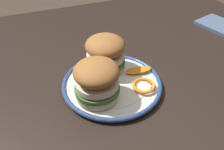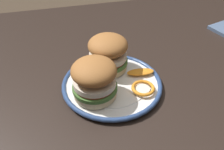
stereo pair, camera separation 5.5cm
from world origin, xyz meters
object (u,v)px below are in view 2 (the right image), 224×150
Objects in this scene: dining_table at (110,97)px; sandwich_half_right at (109,52)px; dinner_plate at (112,84)px; sandwich_half_left at (94,78)px.

dining_table is 8.99× the size of sandwich_half_right.
sandwich_half_left reaches higher than dinner_plate.
dining_table is 0.18m from sandwich_half_left.
sandwich_half_left is at bearing 55.21° from dining_table.
dining_table is 0.11m from dinner_plate.
sandwich_half_left is at bearing 34.49° from dinner_plate.
sandwich_half_left is (0.05, 0.04, 0.06)m from dinner_plate.
dinner_plate is at bearing -145.51° from sandwich_half_left.
dinner_plate is 1.75× the size of sandwich_half_right.
sandwich_half_right reaches higher than dinner_plate.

